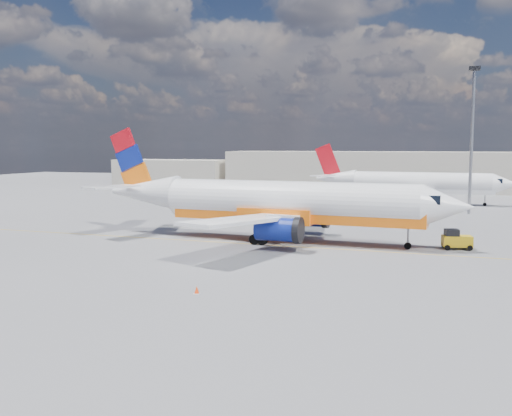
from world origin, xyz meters
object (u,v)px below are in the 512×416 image
(second_jet, at_px, (415,184))
(gse_tug, at_px, (456,240))
(main_jet, at_px, (278,203))
(traffic_cone, at_px, (197,290))

(second_jet, xyz_separation_m, gse_tug, (5.99, -40.72, -2.36))
(main_jet, height_order, traffic_cone, main_jet)
(gse_tug, xyz_separation_m, traffic_cone, (-15.53, -21.67, -0.61))
(second_jet, distance_m, traffic_cone, 63.19)
(main_jet, relative_size, traffic_cone, 74.06)
(second_jet, height_order, gse_tug, second_jet)
(main_jet, relative_size, second_jet, 1.16)
(main_jet, distance_m, gse_tug, 16.63)
(main_jet, bearing_deg, traffic_cone, -85.74)
(gse_tug, bearing_deg, second_jet, 85.85)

